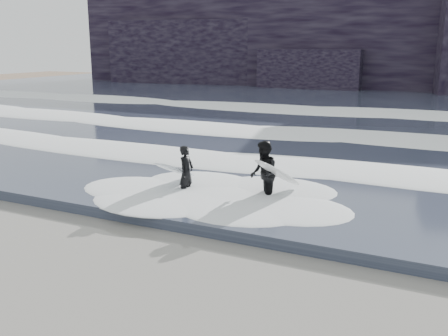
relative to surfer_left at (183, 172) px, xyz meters
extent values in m
plane|color=#8E694C|center=(1.34, -5.51, -0.79)|extent=(120.00, 120.00, 0.00)
cube|color=#31384A|center=(1.34, 23.49, -0.64)|extent=(90.00, 52.00, 0.30)
cube|color=black|center=(1.34, 40.49, 4.21)|extent=(70.00, 9.00, 10.00)
ellipsoid|color=white|center=(1.34, 3.49, -0.39)|extent=(60.00, 3.20, 0.20)
ellipsoid|color=white|center=(1.34, 10.49, -0.37)|extent=(60.00, 4.00, 0.24)
ellipsoid|color=white|center=(1.34, 19.49, -0.34)|extent=(60.00, 4.80, 0.30)
imported|color=black|center=(0.13, -0.02, -0.01)|extent=(0.39, 0.58, 1.57)
ellipsoid|color=silver|center=(-0.27, 0.03, 0.02)|extent=(0.62, 2.13, 0.95)
imported|color=black|center=(2.36, 0.35, 0.12)|extent=(1.04, 1.12, 1.83)
ellipsoid|color=white|center=(2.78, 0.35, 0.19)|extent=(1.12, 2.09, 1.18)
camera|label=1|loc=(7.13, -12.09, 3.55)|focal=40.00mm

